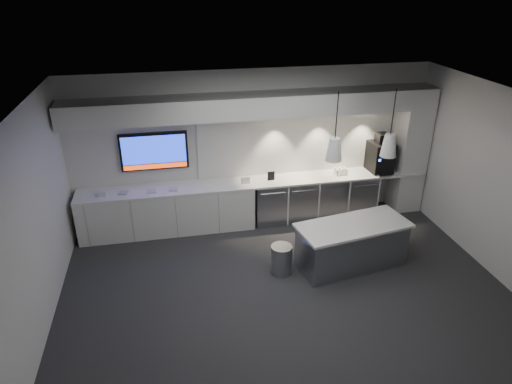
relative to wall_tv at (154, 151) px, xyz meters
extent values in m
plane|color=#2A2A2C|center=(1.90, -2.45, -1.56)|extent=(7.00, 7.00, 0.00)
plane|color=black|center=(1.90, -2.45, 1.44)|extent=(7.00, 7.00, 0.00)
plane|color=silver|center=(1.90, 0.05, -0.06)|extent=(7.00, 0.00, 7.00)
plane|color=silver|center=(1.90, -4.95, -0.06)|extent=(7.00, 0.00, 7.00)
plane|color=silver|center=(-1.60, -2.45, -0.06)|extent=(0.00, 7.00, 7.00)
plane|color=silver|center=(5.40, -2.45, -0.06)|extent=(0.00, 7.00, 7.00)
cube|color=white|center=(1.90, -0.27, -0.68)|extent=(6.80, 0.65, 0.04)
cube|color=white|center=(0.15, -0.27, -1.13)|extent=(3.30, 0.63, 0.86)
cube|color=#979AA0|center=(2.15, -0.27, -1.13)|extent=(0.60, 0.61, 0.85)
cube|color=#979AA0|center=(2.78, -0.27, -1.13)|extent=(0.60, 0.61, 0.85)
cube|color=#979AA0|center=(3.41, -0.27, -1.13)|extent=(0.60, 0.61, 0.85)
cube|color=#979AA0|center=(4.04, -0.27, -1.13)|extent=(0.60, 0.61, 0.85)
cube|color=white|center=(3.10, 0.03, -0.01)|extent=(4.60, 0.03, 1.30)
cube|color=white|center=(1.90, -0.25, 0.84)|extent=(6.90, 0.60, 0.40)
cube|color=white|center=(5.10, -0.25, -0.26)|extent=(0.55, 0.55, 2.60)
cube|color=black|center=(0.00, 0.00, 0.00)|extent=(1.25, 0.06, 0.72)
cube|color=#1329B3|center=(0.00, -0.03, 0.04)|extent=(1.17, 0.00, 0.54)
cube|color=#E63C0D|center=(0.00, -0.03, -0.29)|extent=(1.17, 0.00, 0.09)
cube|color=#979AA0|center=(3.17, -2.08, -1.18)|extent=(1.89, 1.01, 0.75)
cube|color=white|center=(3.17, -2.08, -0.78)|extent=(1.99, 1.11, 0.04)
cylinder|color=#979AA0|center=(1.95, -2.05, -1.31)|extent=(0.47, 0.47, 0.50)
cube|color=black|center=(4.46, -0.24, -0.36)|extent=(0.46, 0.51, 0.60)
cube|color=black|center=(4.46, -0.24, 0.04)|extent=(0.25, 0.25, 0.20)
cube|color=#979AA0|center=(4.46, -0.51, -0.64)|extent=(0.34, 0.22, 0.03)
cube|color=black|center=(2.18, -0.28, -0.57)|extent=(0.14, 0.03, 0.18)
cube|color=white|center=(1.66, -0.35, -0.59)|extent=(0.18, 0.03, 0.14)
cube|color=#BCBCBC|center=(-1.02, -0.32, -0.65)|extent=(0.17, 0.17, 0.02)
cube|color=#BCBCBC|center=(-0.61, -0.32, -0.65)|extent=(0.19, 0.19, 0.02)
cube|color=#BCBCBC|center=(-0.11, -0.35, -0.65)|extent=(0.17, 0.17, 0.02)
cube|color=#BCBCBC|center=(0.29, -0.35, -0.65)|extent=(0.18, 0.18, 0.02)
cone|color=white|center=(2.72, -2.08, 0.59)|extent=(0.25, 0.25, 0.36)
cylinder|color=black|center=(2.72, -2.08, 1.12)|extent=(0.02, 0.02, 0.70)
cone|color=white|center=(3.62, -2.08, 0.59)|extent=(0.25, 0.25, 0.36)
cylinder|color=black|center=(3.62, -2.08, 1.12)|extent=(0.02, 0.02, 0.70)
camera|label=1|loc=(0.27, -8.20, 2.99)|focal=32.00mm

